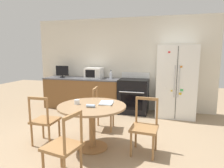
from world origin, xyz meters
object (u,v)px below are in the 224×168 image
dining_chair_far (103,109)px  dining_chair_right (145,127)px  counter_bottle (111,75)px  dining_chair_left (44,121)px  microwave (94,73)px  oven_range (134,96)px  dining_chair_near (64,147)px  candle_glass (77,102)px  refrigerator (176,81)px  countertop_tv (62,71)px

dining_chair_far → dining_chair_right: 1.27m
counter_bottle → dining_chair_left: 2.59m
microwave → dining_chair_right: 2.88m
oven_range → dining_chair_far: bearing=-107.9°
dining_chair_near → candle_glass: (-0.21, 0.88, 0.36)m
counter_bottle → dining_chair_far: bearing=-81.0°
dining_chair_left → dining_chair_right: bearing=3.6°
dining_chair_far → candle_glass: dining_chair_far is taller
microwave → dining_chair_far: 1.72m
refrigerator → candle_glass: bearing=-127.5°
dining_chair_near → dining_chair_left: same height
refrigerator → dining_chair_left: (-2.31, -2.30, -0.48)m
oven_range → counter_bottle: size_ratio=4.52×
oven_range → candle_glass: (-0.62, -2.25, 0.33)m
refrigerator → counter_bottle: size_ratio=7.64×
countertop_tv → counter_bottle: size_ratio=1.62×
refrigerator → countertop_tv: 3.23m
dining_chair_near → candle_glass: dining_chair_near is taller
refrigerator → candle_glass: 2.80m
refrigerator → dining_chair_far: (-1.53, -1.34, -0.48)m
refrigerator → dining_chair_right: 2.27m
refrigerator → candle_glass: (-1.70, -2.22, -0.11)m
counter_bottle → dining_chair_left: counter_bottle is taller
countertop_tv → microwave: bearing=4.0°
microwave → dining_chair_far: size_ratio=0.53×
microwave → countertop_tv: countertop_tv is taller
microwave → dining_chair_near: microwave is taller
oven_range → dining_chair_far: (-0.44, -1.37, -0.03)m
countertop_tv → dining_chair_right: size_ratio=0.43×
refrigerator → dining_chair_right: refrigerator is taller
refrigerator → dining_chair_near: refrigerator is taller
countertop_tv → dining_chair_near: 3.63m
oven_range → dining_chair_left: bearing=-117.8°
refrigerator → counter_bottle: refrigerator is taller
dining_chair_right → dining_chair_left: same height
candle_glass → oven_range: bearing=74.6°
refrigerator → dining_chair_far: bearing=-138.7°
countertop_tv → dining_chair_far: 2.28m
microwave → counter_bottle: bearing=8.8°
refrigerator → dining_chair_near: bearing=-115.7°
microwave → countertop_tv: 0.98m
oven_range → candle_glass: size_ratio=11.66×
oven_range → microwave: microwave is taller
counter_bottle → dining_chair_left: size_ratio=0.26×
microwave → dining_chair_right: (1.70, -2.24, -0.62)m
counter_bottle → candle_glass: 2.40m
oven_range → microwave: (-1.17, 0.06, 0.58)m
dining_chair_far → dining_chair_right: size_ratio=1.00×
counter_bottle → dining_chair_right: (1.21, -2.32, -0.56)m
oven_range → candle_glass: 2.36m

